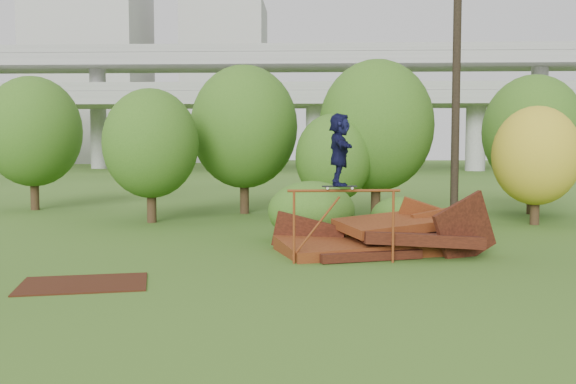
{
  "coord_description": "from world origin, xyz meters",
  "views": [
    {
      "loc": [
        -0.19,
        -13.1,
        2.66
      ],
      "look_at": [
        -0.8,
        2.0,
        1.6
      ],
      "focal_mm": 40.0,
      "sensor_mm": 36.0,
      "label": 1
    }
  ],
  "objects_px": {
    "scrap_pile": "(380,239)",
    "utility_pole": "(456,78)",
    "flat_plate": "(84,284)",
    "skater": "(340,149)"
  },
  "relations": [
    {
      "from": "utility_pole",
      "to": "flat_plate",
      "type": "bearing_deg",
      "value": -131.63
    },
    {
      "from": "scrap_pile",
      "to": "utility_pole",
      "type": "bearing_deg",
      "value": 63.68
    },
    {
      "from": "flat_plate",
      "to": "utility_pole",
      "type": "distance_m",
      "value": 15.0
    },
    {
      "from": "skater",
      "to": "utility_pole",
      "type": "bearing_deg",
      "value": -28.75
    },
    {
      "from": "utility_pole",
      "to": "scrap_pile",
      "type": "bearing_deg",
      "value": -116.32
    },
    {
      "from": "scrap_pile",
      "to": "utility_pole",
      "type": "height_order",
      "value": "utility_pole"
    },
    {
      "from": "scrap_pile",
      "to": "skater",
      "type": "xyz_separation_m",
      "value": [
        -1.07,
        -1.43,
        2.26
      ]
    },
    {
      "from": "scrap_pile",
      "to": "flat_plate",
      "type": "bearing_deg",
      "value": -147.2
    },
    {
      "from": "skater",
      "to": "flat_plate",
      "type": "height_order",
      "value": "skater"
    },
    {
      "from": "flat_plate",
      "to": "utility_pole",
      "type": "height_order",
      "value": "utility_pole"
    }
  ]
}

